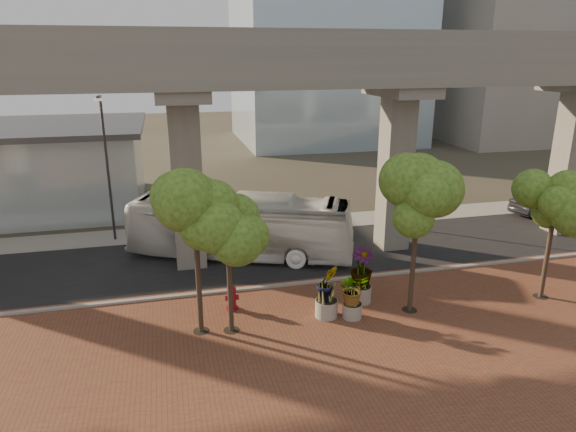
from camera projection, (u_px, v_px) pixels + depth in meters
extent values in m
plane|color=#353127|center=(305.00, 268.00, 28.19)|extent=(160.00, 160.00, 0.00)
cube|color=brown|center=(357.00, 345.00, 20.77)|extent=(70.00, 13.00, 0.06)
cube|color=black|center=(296.00, 255.00, 30.03)|extent=(90.00, 8.00, 0.04)
cube|color=gray|center=(315.00, 282.00, 26.31)|extent=(70.00, 0.25, 0.16)
cube|color=gray|center=(276.00, 225.00, 35.13)|extent=(90.00, 3.00, 0.06)
cube|color=gray|center=(304.00, 70.00, 25.37)|extent=(72.00, 2.40, 1.80)
cube|color=gray|center=(289.00, 68.00, 28.33)|extent=(72.00, 2.40, 1.80)
cube|color=gray|center=(311.00, 39.00, 23.93)|extent=(72.00, 0.12, 1.00)
cube|color=gray|center=(285.00, 42.00, 28.93)|extent=(72.00, 0.12, 1.00)
cube|color=gray|center=(515.00, 47.00, 66.37)|extent=(18.00, 16.00, 24.00)
imported|color=white|center=(241.00, 227.00, 29.31)|extent=(13.05, 7.65, 3.58)
imported|color=black|center=(542.00, 203.00, 37.52)|extent=(5.38, 2.95, 1.68)
cylinder|color=maroon|center=(232.00, 308.00, 23.55)|extent=(0.55, 0.55, 0.12)
cylinder|color=maroon|center=(232.00, 299.00, 23.41)|extent=(0.37, 0.37, 0.89)
sphere|color=maroon|center=(232.00, 290.00, 23.28)|extent=(0.43, 0.43, 0.43)
cylinder|color=maroon|center=(231.00, 286.00, 23.22)|extent=(0.12, 0.12, 0.15)
cylinder|color=maroon|center=(232.00, 298.00, 23.39)|extent=(0.62, 0.25, 0.25)
cylinder|color=#A09D90|center=(352.00, 311.00, 22.75)|extent=(0.86, 0.86, 0.67)
imported|color=#2F5516|center=(353.00, 289.00, 22.43)|extent=(1.91, 1.91, 1.44)
cylinder|color=#9A948B|center=(360.00, 294.00, 24.21)|extent=(1.02, 1.02, 0.79)
imported|color=#2F5516|center=(362.00, 268.00, 23.81)|extent=(2.48, 2.48, 1.86)
cylinder|color=gray|center=(326.00, 308.00, 22.84)|extent=(1.01, 1.01, 0.79)
imported|color=#2F5516|center=(327.00, 283.00, 22.46)|extent=(2.24, 2.24, 1.68)
cylinder|color=#3F2F24|center=(199.00, 291.00, 21.15)|extent=(0.22, 0.22, 3.75)
cylinder|color=black|center=(201.00, 331.00, 21.72)|extent=(0.70, 0.70, 0.01)
cylinder|color=#3F2F24|center=(230.00, 295.00, 21.28)|extent=(0.22, 0.22, 3.31)
cylinder|color=black|center=(232.00, 330.00, 21.78)|extent=(0.70, 0.70, 0.01)
cylinder|color=#3F2F24|center=(413.00, 270.00, 22.90)|extent=(0.22, 0.22, 3.96)
cylinder|color=black|center=(409.00, 310.00, 23.50)|extent=(0.70, 0.70, 0.01)
cylinder|color=#3F2F24|center=(546.00, 262.00, 24.24)|extent=(0.22, 0.22, 3.60)
cylinder|color=black|center=(540.00, 296.00, 24.79)|extent=(0.70, 0.70, 0.01)
cylinder|color=#2D2D32|center=(108.00, 171.00, 31.09)|extent=(0.16, 0.16, 8.87)
cube|color=#2D2D32|center=(99.00, 97.00, 29.23)|extent=(0.17, 1.11, 0.17)
cube|color=silver|center=(98.00, 100.00, 28.75)|extent=(0.44, 0.22, 0.13)
cylinder|color=#2A2A2E|center=(392.00, 171.00, 33.80)|extent=(0.13, 0.13, 7.63)
cube|color=#2A2A2E|center=(399.00, 113.00, 32.20)|extent=(0.14, 0.95, 0.14)
cube|color=silver|center=(402.00, 116.00, 31.79)|extent=(0.38, 0.19, 0.11)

